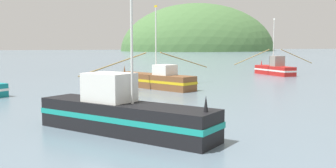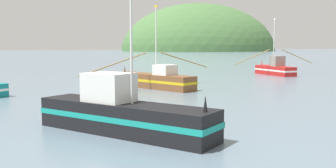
% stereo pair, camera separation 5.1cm
% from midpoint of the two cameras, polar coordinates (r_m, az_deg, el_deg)
% --- Properties ---
extents(hill_mid_left, '(101.93, 81.54, 61.52)m').
position_cam_midpoint_polar(hill_mid_left, '(250.47, 4.70, 5.01)').
color(hill_mid_left, '#47703D').
rests_on(hill_mid_left, ground).
extents(fishing_boat_black, '(7.80, 8.77, 6.56)m').
position_cam_midpoint_polar(fishing_boat_black, '(18.43, -6.90, -4.45)').
color(fishing_boat_black, black).
rests_on(fishing_boat_black, ground).
extents(fishing_boat_brown, '(14.99, 9.23, 8.02)m').
position_cam_midpoint_polar(fishing_boat_brown, '(37.11, -2.01, 0.65)').
color(fishing_boat_brown, brown).
rests_on(fishing_boat_brown, ground).
extents(fishing_boat_red, '(12.98, 7.13, 7.90)m').
position_cam_midpoint_polar(fishing_boat_red, '(55.17, 15.90, 2.19)').
color(fishing_boat_red, red).
rests_on(fishing_boat_red, ground).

